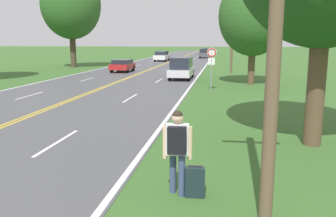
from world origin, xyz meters
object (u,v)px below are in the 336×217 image
(traffic_sign, at_px, (212,58))
(car_silver_van_nearest, at_px, (182,68))
(car_red_hatchback_approaching, at_px, (123,65))
(car_black_sedan_receding, at_px, (206,51))
(hitchhiker_person, at_px, (177,144))
(tree_behind_sign, at_px, (71,5))
(car_dark_grey_hatchback_mid_far, at_px, (205,53))
(tree_right_cluster, at_px, (254,16))
(car_white_suv_mid_near, at_px, (162,56))
(suitcase, at_px, (195,182))

(traffic_sign, bearing_deg, car_silver_van_nearest, 111.46)
(car_red_hatchback_approaching, xyz_separation_m, car_black_sedan_receding, (6.24, 48.09, 0.09))
(traffic_sign, relative_size, car_silver_van_nearest, 0.59)
(traffic_sign, distance_m, car_silver_van_nearest, 7.54)
(hitchhiker_person, xyz_separation_m, traffic_sign, (0.13, 16.06, 0.98))
(tree_behind_sign, height_order, car_red_hatchback_approaching, tree_behind_sign)
(car_red_hatchback_approaching, height_order, car_dark_grey_hatchback_mid_far, car_dark_grey_hatchback_mid_far)
(tree_right_cluster, xyz_separation_m, car_black_sedan_receding, (-6.10, 56.87, -4.13))
(traffic_sign, distance_m, tree_behind_sign, 25.75)
(hitchhiker_person, bearing_deg, tree_right_cluster, -11.51)
(tree_right_cluster, relative_size, car_silver_van_nearest, 1.69)
(traffic_sign, height_order, car_silver_van_nearest, traffic_sign)
(car_silver_van_nearest, distance_m, car_red_hatchback_approaching, 8.95)
(car_white_suv_mid_near, height_order, car_black_sedan_receding, car_white_suv_mid_near)
(suitcase, bearing_deg, car_red_hatchback_approaching, 15.56)
(tree_behind_sign, relative_size, car_silver_van_nearest, 2.47)
(suitcase, relative_size, car_silver_van_nearest, 0.15)
(car_red_hatchback_approaching, distance_m, car_black_sedan_receding, 48.49)
(traffic_sign, xyz_separation_m, car_red_hatchback_approaching, (-9.54, 12.74, -1.36))
(traffic_sign, relative_size, car_black_sedan_receding, 0.63)
(tree_right_cluster, height_order, car_dark_grey_hatchback_mid_far, tree_right_cluster)
(suitcase, height_order, car_dark_grey_hatchback_mid_far, car_dark_grey_hatchback_mid_far)
(hitchhiker_person, bearing_deg, car_black_sedan_receding, -0.83)
(hitchhiker_person, relative_size, traffic_sign, 0.65)
(tree_behind_sign, relative_size, car_red_hatchback_approaching, 3.28)
(tree_behind_sign, height_order, car_dark_grey_hatchback_mid_far, tree_behind_sign)
(tree_right_cluster, distance_m, car_white_suv_mid_near, 31.59)
(car_silver_van_nearest, bearing_deg, tree_behind_sign, -127.67)
(suitcase, distance_m, tree_behind_sign, 39.27)
(hitchhiker_person, xyz_separation_m, car_silver_van_nearest, (-2.60, 22.99, -0.15))
(tree_behind_sign, bearing_deg, car_white_suv_mid_near, 60.32)
(tree_right_cluster, bearing_deg, car_black_sedan_receding, 96.12)
(suitcase, xyz_separation_m, tree_behind_sign, (-17.55, 34.42, 7.05))
(tree_behind_sign, distance_m, car_white_suv_mid_near, 18.10)
(traffic_sign, bearing_deg, tree_behind_sign, 133.35)
(tree_right_cluster, height_order, car_silver_van_nearest, tree_right_cluster)
(tree_right_cluster, xyz_separation_m, car_dark_grey_hatchback_mid_far, (-5.61, 41.42, -4.04))
(car_silver_van_nearest, bearing_deg, suitcase, 7.71)
(suitcase, distance_m, car_dark_grey_hatchback_mid_far, 61.54)
(car_red_hatchback_approaching, bearing_deg, tree_right_cluster, -124.78)
(suitcase, bearing_deg, car_white_suv_mid_near, 7.41)
(car_silver_van_nearest, bearing_deg, hitchhiker_person, 6.80)
(suitcase, xyz_separation_m, car_silver_van_nearest, (-2.97, 23.03, 0.63))
(traffic_sign, relative_size, tree_behind_sign, 0.24)
(car_black_sedan_receding, bearing_deg, hitchhiker_person, 2.94)
(car_white_suv_mid_near, bearing_deg, hitchhiker_person, -169.15)
(tree_right_cluster, xyz_separation_m, car_white_suv_mid_near, (-11.74, 29.05, -4.08))
(car_black_sedan_receding, bearing_deg, car_silver_van_nearest, 1.19)
(tree_behind_sign, bearing_deg, hitchhiker_person, -63.46)
(traffic_sign, distance_m, car_dark_grey_hatchback_mid_far, 45.47)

